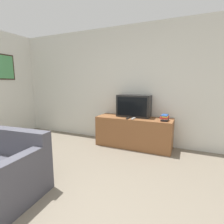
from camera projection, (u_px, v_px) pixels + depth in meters
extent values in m
cube|color=silver|center=(131.00, 86.00, 3.94)|extent=(9.00, 0.06, 2.60)
cube|color=brown|center=(134.00, 132.00, 3.75)|extent=(1.59, 0.52, 0.64)
cube|color=black|center=(134.00, 106.00, 3.77)|extent=(0.72, 0.30, 0.47)
cube|color=black|center=(132.00, 107.00, 3.64)|extent=(0.64, 0.01, 0.39)
cube|color=#474751|center=(22.00, 182.00, 1.89)|extent=(0.21, 0.89, 0.61)
cube|color=black|center=(165.00, 120.00, 3.38)|extent=(0.13, 0.20, 0.03)
cube|color=silver|center=(165.00, 119.00, 3.38)|extent=(0.12, 0.15, 0.02)
cube|color=#B72D28|center=(165.00, 117.00, 3.37)|extent=(0.16, 0.22, 0.03)
cube|color=gold|center=(165.00, 116.00, 3.35)|extent=(0.13, 0.20, 0.02)
cube|color=#23478E|center=(165.00, 115.00, 3.37)|extent=(0.12, 0.21, 0.02)
cube|color=#B7B7B7|center=(133.00, 118.00, 3.54)|extent=(0.05, 0.17, 0.02)
cube|color=black|center=(128.00, 118.00, 3.58)|extent=(0.04, 0.17, 0.02)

